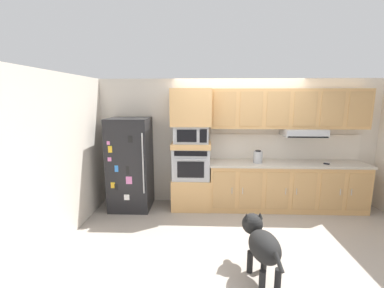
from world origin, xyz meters
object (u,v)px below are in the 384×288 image
Objects in this scene: microwave at (191,134)px; screwdriver at (327,164)px; built_in_oven at (191,162)px; dog at (261,242)px; electric_kettle at (258,157)px; refrigerator at (130,164)px.

screwdriver is (2.51, -0.12, -0.53)m from microwave.
dog is (0.91, -2.02, -0.45)m from built_in_oven.
screwdriver reaches higher than dog.
microwave is 2.57m from screwdriver.
screwdriver is at bearing -2.67° from built_in_oven.
electric_kettle is (1.26, -0.05, -0.43)m from microwave.
microwave is 1.33m from electric_kettle.
microwave is (1.17, 0.07, 0.58)m from refrigerator.
refrigerator is 1.31m from microwave.
electric_kettle is (-1.25, 0.07, 0.10)m from screwdriver.
electric_kettle is at bearing -20.91° from dog.
dog is at bearing -65.63° from microwave.
electric_kettle is at bearing -2.15° from built_in_oven.
dog is at bearing -99.96° from electric_kettle.
screwdriver is 0.16× the size of dog.
refrigerator is 10.52× the size of screwdriver.
refrigerator is 7.33× the size of electric_kettle.
electric_kettle reaches higher than dog.
refrigerator is at bearing -176.68° from built_in_oven.
electric_kettle is (1.26, -0.05, 0.13)m from built_in_oven.
electric_kettle reaches higher than screwdriver.
electric_kettle is 2.08m from dog.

